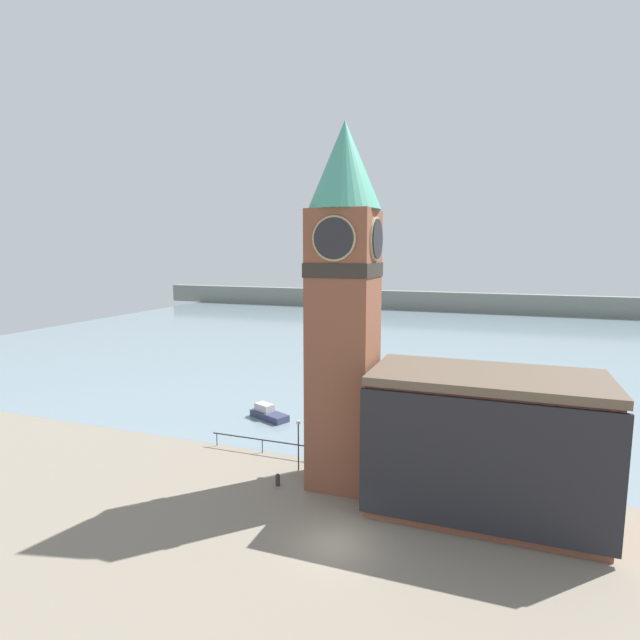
{
  "coord_description": "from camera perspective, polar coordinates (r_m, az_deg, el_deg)",
  "views": [
    {
      "loc": [
        7.81,
        -23.76,
        15.74
      ],
      "look_at": [
        -2.8,
        5.37,
        11.43
      ],
      "focal_mm": 28.0,
      "sensor_mm": 36.0,
      "label": 1
    }
  ],
  "objects": [
    {
      "name": "ground_plane",
      "position": [
        29.55,
        1.69,
        -24.26
      ],
      "size": [
        160.0,
        160.0,
        0.0
      ],
      "primitive_type": "plane",
      "color": "gray"
    },
    {
      "name": "boat_near",
      "position": [
        48.19,
        -5.95,
        -10.58
      ],
      "size": [
        4.3,
        3.02,
        1.32
      ],
      "rotation": [
        0.0,
        0.0,
        -0.42
      ],
      "color": "#333856",
      "rests_on": "water"
    },
    {
      "name": "lamp_post",
      "position": [
        36.61,
        -2.49,
        -13.04
      ],
      "size": [
        0.32,
        0.32,
        3.76
      ],
      "color": "#2D2D33",
      "rests_on": "ground_plane"
    },
    {
      "name": "mooring_bollard_near",
      "position": [
        35.42,
        -4.86,
        -17.67
      ],
      "size": [
        0.32,
        0.32,
        0.84
      ],
      "color": "#2D2D33",
      "rests_on": "ground_plane"
    },
    {
      "name": "pier_building",
      "position": [
        32.22,
        18.29,
        -13.25
      ],
      "size": [
        13.56,
        7.01,
        8.6
      ],
      "color": "brown",
      "rests_on": "ground_plane"
    },
    {
      "name": "pier_railing",
      "position": [
        40.45,
        -6.62,
        -13.6
      ],
      "size": [
        8.81,
        0.08,
        1.09
      ],
      "color": "#232328",
      "rests_on": "ground_plane"
    },
    {
      "name": "clock_tower",
      "position": [
        32.52,
        2.75,
        2.43
      ],
      "size": [
        4.68,
        4.68,
        23.8
      ],
      "color": "brown",
      "rests_on": "ground_plane"
    },
    {
      "name": "far_shoreline",
      "position": [
        134.7,
        16.6,
        1.95
      ],
      "size": [
        180.0,
        3.0,
        5.0
      ],
      "color": "gray",
      "rests_on": "water"
    },
    {
      "name": "water",
      "position": [
        95.45,
        15.05,
        -1.85
      ],
      "size": [
        160.0,
        120.0,
        0.0
      ],
      "color": "gray",
      "rests_on": "ground_plane"
    }
  ]
}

